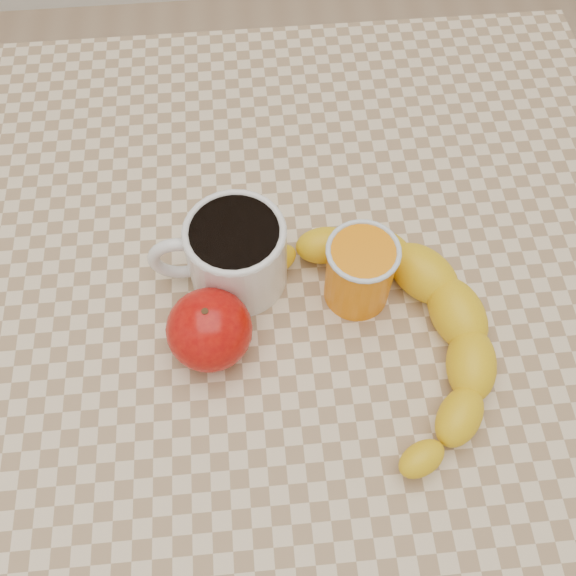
{
  "coord_description": "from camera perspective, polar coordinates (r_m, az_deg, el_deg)",
  "views": [
    {
      "loc": [
        -0.03,
        -0.3,
        1.3
      ],
      "look_at": [
        0.0,
        0.0,
        0.77
      ],
      "focal_mm": 40.0,
      "sensor_mm": 36.0,
      "label": 1
    }
  ],
  "objects": [
    {
      "name": "ground",
      "position": [
        1.34,
        -0.0,
        -16.48
      ],
      "size": [
        3.0,
        3.0,
        0.0
      ],
      "primitive_type": "plane",
      "color": "tan",
      "rests_on": "ground"
    },
    {
      "name": "table",
      "position": [
        0.71,
        -0.0,
        -4.22
      ],
      "size": [
        0.8,
        0.8,
        0.75
      ],
      "color": "beige",
      "rests_on": "ground"
    },
    {
      "name": "coffee_mug",
      "position": [
        0.61,
        -4.85,
        3.18
      ],
      "size": [
        0.13,
        0.1,
        0.08
      ],
      "color": "white",
      "rests_on": "table"
    },
    {
      "name": "orange_juice_glass",
      "position": [
        0.6,
        6.39,
        1.46
      ],
      "size": [
        0.07,
        0.07,
        0.08
      ],
      "color": "orange",
      "rests_on": "table"
    },
    {
      "name": "apple",
      "position": [
        0.58,
        -7.0,
        -3.7
      ],
      "size": [
        0.1,
        0.1,
        0.07
      ],
      "color": "#900406",
      "rests_on": "table"
    },
    {
      "name": "banana",
      "position": [
        0.6,
        9.07,
        -3.7
      ],
      "size": [
        0.39,
        0.43,
        0.05
      ],
      "primitive_type": null,
      "rotation": [
        0.0,
        0.0,
        0.3
      ],
      "color": "yellow",
      "rests_on": "table"
    }
  ]
}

